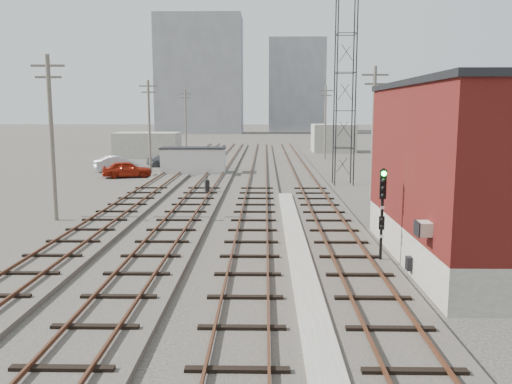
{
  "coord_description": "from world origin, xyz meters",
  "views": [
    {
      "loc": [
        -0.88,
        -9.31,
        6.07
      ],
      "look_at": [
        -1.32,
        16.15,
        2.2
      ],
      "focal_mm": 38.0,
      "sensor_mm": 36.0,
      "label": 1
    }
  ],
  "objects_px": {
    "car_silver": "(119,164)",
    "car_grey": "(167,161)",
    "signal_mast": "(382,209)",
    "car_red": "(127,169)",
    "site_trailer": "(194,161)",
    "switch_stand": "(207,186)"
  },
  "relations": [
    {
      "from": "signal_mast",
      "to": "car_grey",
      "type": "bearing_deg",
      "value": 112.22
    },
    {
      "from": "car_red",
      "to": "car_silver",
      "type": "relative_size",
      "value": 0.93
    },
    {
      "from": "site_trailer",
      "to": "car_silver",
      "type": "relative_size",
      "value": 1.31
    },
    {
      "from": "car_red",
      "to": "car_grey",
      "type": "xyz_separation_m",
      "value": [
        1.84,
        9.75,
        -0.12
      ]
    },
    {
      "from": "signal_mast",
      "to": "car_silver",
      "type": "distance_m",
      "value": 37.7
    },
    {
      "from": "signal_mast",
      "to": "car_red",
      "type": "height_order",
      "value": "signal_mast"
    },
    {
      "from": "switch_stand",
      "to": "car_grey",
      "type": "distance_m",
      "value": 20.62
    },
    {
      "from": "site_trailer",
      "to": "car_grey",
      "type": "xyz_separation_m",
      "value": [
        -3.91,
        7.4,
        -0.67
      ]
    },
    {
      "from": "site_trailer",
      "to": "car_silver",
      "type": "xyz_separation_m",
      "value": [
        -7.77,
        2.45,
        -0.52
      ]
    },
    {
      "from": "car_silver",
      "to": "car_grey",
      "type": "xyz_separation_m",
      "value": [
        3.86,
        4.95,
        -0.15
      ]
    },
    {
      "from": "signal_mast",
      "to": "site_trailer",
      "type": "bearing_deg",
      "value": 110.75
    },
    {
      "from": "site_trailer",
      "to": "car_red",
      "type": "relative_size",
      "value": 1.4
    },
    {
      "from": "site_trailer",
      "to": "car_grey",
      "type": "bearing_deg",
      "value": 116.37
    },
    {
      "from": "site_trailer",
      "to": "car_silver",
      "type": "distance_m",
      "value": 8.16
    },
    {
      "from": "car_red",
      "to": "car_silver",
      "type": "height_order",
      "value": "car_silver"
    },
    {
      "from": "car_silver",
      "to": "car_red",
      "type": "bearing_deg",
      "value": 176.02
    },
    {
      "from": "signal_mast",
      "to": "car_red",
      "type": "xyz_separation_m",
      "value": [
        -17.12,
        27.66,
        -1.47
      ]
    },
    {
      "from": "car_red",
      "to": "car_grey",
      "type": "bearing_deg",
      "value": -27.11
    },
    {
      "from": "car_silver",
      "to": "car_grey",
      "type": "bearing_deg",
      "value": -64.76
    },
    {
      "from": "signal_mast",
      "to": "car_grey",
      "type": "xyz_separation_m",
      "value": [
        -15.28,
        37.4,
        -1.59
      ]
    },
    {
      "from": "car_red",
      "to": "car_silver",
      "type": "bearing_deg",
      "value": 6.4
    },
    {
      "from": "switch_stand",
      "to": "car_silver",
      "type": "xyz_separation_m",
      "value": [
        -10.35,
        14.63,
        0.19
      ]
    }
  ]
}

